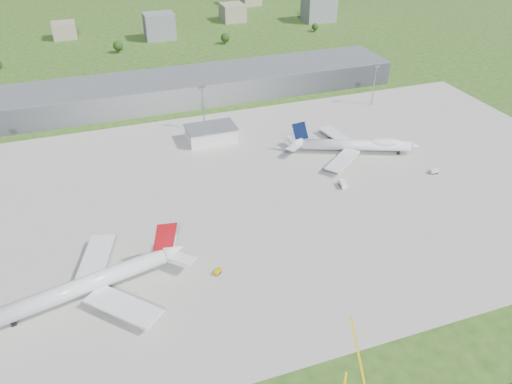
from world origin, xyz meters
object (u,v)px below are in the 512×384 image
object	(u,v)px
airliner_red_twin	(91,283)
airliner_blue_quad	(356,145)
tug_yellow	(218,272)
van_white_far	(434,171)
van_white_near	(343,184)

from	to	relation	value
airliner_red_twin	airliner_blue_quad	world-z (taller)	airliner_red_twin
tug_yellow	van_white_far	xyz separation A→B (m)	(120.65, 34.77, 0.31)
airliner_red_twin	van_white_far	size ratio (longest dim) A/B	16.19
airliner_red_twin	tug_yellow	world-z (taller)	airliner_red_twin
van_white_far	airliner_blue_quad	bearing A→B (deg)	128.65
airliner_red_twin	tug_yellow	xyz separation A→B (m)	(44.19, -4.02, -4.49)
airliner_blue_quad	tug_yellow	bearing A→B (deg)	-122.65
airliner_red_twin	airliner_blue_quad	bearing A→B (deg)	-168.71
van_white_near	van_white_far	xyz separation A→B (m)	(48.44, -3.94, -0.22)
tug_yellow	van_white_near	xyz separation A→B (m)	(72.21, 38.72, 0.53)
airliner_red_twin	van_white_near	distance (m)	121.52
tug_yellow	van_white_far	size ratio (longest dim) A/B	0.82
airliner_red_twin	airliner_blue_quad	distance (m)	151.76
airliner_blue_quad	van_white_near	distance (m)	35.50
airliner_red_twin	van_white_near	size ratio (longest dim) A/B	12.40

